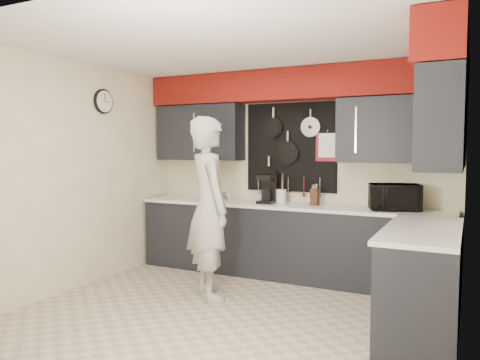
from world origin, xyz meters
The scene contains 10 objects.
ground centered at (0.00, 0.00, 0.00)m, with size 4.00×4.00×0.00m, color #C5B399.
back_wall_assembly centered at (0.01, 1.60, 2.01)m, with size 4.00×0.36×2.60m.
right_wall_assembly centered at (1.85, 0.26, 1.94)m, with size 0.36×3.50×2.60m.
left_wall_assembly centered at (-1.99, 0.02, 1.33)m, with size 0.05×3.50×2.60m.
base_cabinets centered at (0.49, 1.13, 0.46)m, with size 3.95×2.20×0.92m.
microwave centered at (1.29, 1.45, 1.07)m, with size 0.53×0.36×0.29m, color black.
knife_block centered at (0.36, 1.47, 1.02)m, with size 0.09×0.09×0.20m, color #3D1A13.
utensil_crock centered at (-0.10, 1.52, 1.01)m, with size 0.13×0.13×0.17m, color white.
coffee_maker centered at (-0.25, 1.44, 1.11)m, with size 0.21×0.25×0.36m.
person centered at (-0.46, 0.34, 0.98)m, with size 0.71×0.47×1.95m, color #BABAB7.
Camera 1 is at (2.05, -3.99, 1.62)m, focal length 35.00 mm.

